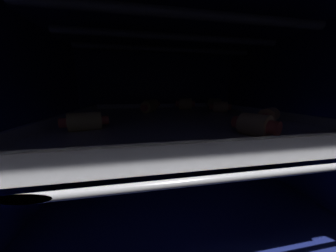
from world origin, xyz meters
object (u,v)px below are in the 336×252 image
object	(u,v)px
baking_tray_mid	(175,119)
pig_in_blanket_mid_7	(151,104)
pig_in_blanket_mid_3	(220,107)
pig_in_blanket_mid_4	(215,103)
pig_in_blanket_mid_0	(185,104)
pig_in_blanket_mid_5	(255,125)
oven_rack_mid	(175,123)
pig_in_blanket_mid_1	(149,107)
heating_element	(176,37)
pig_in_blanket_mid_6	(85,121)
pig_in_blanket_mid_2	(269,115)

from	to	relation	value
baking_tray_mid	pig_in_blanket_mid_7	distance (cm)	18.00
pig_in_blanket_mid_3	pig_in_blanket_mid_4	world-z (taller)	pig_in_blanket_mid_4
pig_in_blanket_mid_0	pig_in_blanket_mid_5	xyz separation A→B (cm)	(-0.16, -30.24, -0.35)
pig_in_blanket_mid_5	pig_in_blanket_mid_7	distance (cm)	35.00
pig_in_blanket_mid_0	pig_in_blanket_mid_5	world-z (taller)	pig_in_blanket_mid_0
pig_in_blanket_mid_5	pig_in_blanket_mid_4	bearing A→B (deg)	71.18
oven_rack_mid	pig_in_blanket_mid_1	world-z (taller)	pig_in_blanket_mid_1
baking_tray_mid	pig_in_blanket_mid_7	xyz separation A→B (cm)	(-3.74, 17.51, 1.87)
heating_element	pig_in_blanket_mid_5	world-z (taller)	heating_element
pig_in_blanket_mid_6	pig_in_blanket_mid_7	xyz separation A→B (cm)	(11.12, 26.94, 0.19)
oven_rack_mid	pig_in_blanket_mid_6	xyz separation A→B (cm)	(-14.86, -9.43, 2.64)
oven_rack_mid	pig_in_blanket_mid_1	xyz separation A→B (cm)	(-5.05, 8.58, 2.81)
pig_in_blanket_mid_3	pig_in_blanket_mid_5	bearing A→B (deg)	-108.40
pig_in_blanket_mid_0	pig_in_blanket_mid_6	size ratio (longest dim) A/B	0.97
pig_in_blanket_mid_0	pig_in_blanket_mid_3	distance (cm)	10.69
baking_tray_mid	pig_in_blanket_mid_2	xyz separation A→B (cm)	(14.24, -9.27, 1.72)
pig_in_blanket_mid_0	pig_in_blanket_mid_2	world-z (taller)	pig_in_blanket_mid_0
heating_element	pig_in_blanket_mid_0	world-z (taller)	heating_element
pig_in_blanket_mid_6	oven_rack_mid	bearing A→B (deg)	32.41
oven_rack_mid	pig_in_blanket_mid_1	bearing A→B (deg)	120.48
heating_element	pig_in_blanket_mid_3	bearing A→B (deg)	25.04
pig_in_blanket_mid_0	pig_in_blanket_mid_2	size ratio (longest dim) A/B	1.08
oven_rack_mid	pig_in_blanket_mid_0	world-z (taller)	pig_in_blanket_mid_0
baking_tray_mid	pig_in_blanket_mid_6	xyz separation A→B (cm)	(-14.86, -9.43, 1.68)
pig_in_blanket_mid_4	pig_in_blanket_mid_6	xyz separation A→B (cm)	(-32.46, -27.04, -0.29)
heating_element	baking_tray_mid	distance (cm)	16.00
heating_element	pig_in_blanket_mid_4	xyz separation A→B (cm)	(17.60, 17.61, -14.03)
pig_in_blanket_mid_0	heating_element	bearing A→B (deg)	-113.92
pig_in_blanket_mid_4	pig_in_blanket_mid_7	bearing A→B (deg)	-179.73
pig_in_blanket_mid_7	oven_rack_mid	bearing A→B (deg)	-77.94
oven_rack_mid	pig_in_blanket_mid_1	size ratio (longest dim) A/B	8.83
pig_in_blanket_mid_6	pig_in_blanket_mid_7	bearing A→B (deg)	67.58
pig_in_blanket_mid_4	pig_in_blanket_mid_6	distance (cm)	42.25
baking_tray_mid	pig_in_blanket_mid_6	distance (cm)	17.68
pig_in_blanket_mid_3	oven_rack_mid	bearing A→B (deg)	-154.96
heating_element	pig_in_blanket_mid_7	xyz separation A→B (cm)	(-3.74, 17.51, -14.13)
oven_rack_mid	pig_in_blanket_mid_4	size ratio (longest dim) A/B	10.35
baking_tray_mid	pig_in_blanket_mid_0	size ratio (longest dim) A/B	7.12
oven_rack_mid	pig_in_blanket_mid_3	xyz separation A→B (cm)	(13.58, 6.34, 2.77)
oven_rack_mid	pig_in_blanket_mid_5	size ratio (longest dim) A/B	9.48
pig_in_blanket_mid_0	pig_in_blanket_mid_1	world-z (taller)	pig_in_blanket_mid_0
pig_in_blanket_mid_1	pig_in_blanket_mid_2	distance (cm)	26.28
pig_in_blanket_mid_2	pig_in_blanket_mid_4	bearing A→B (deg)	82.88
baking_tray_mid	pig_in_blanket_mid_3	xyz separation A→B (cm)	(13.58, 6.34, 1.81)
oven_rack_mid	pig_in_blanket_mid_0	xyz separation A→B (cm)	(6.28, 14.16, 3.07)
oven_rack_mid	pig_in_blanket_mid_6	bearing A→B (deg)	-147.59
baking_tray_mid	heating_element	bearing A→B (deg)	90.00
pig_in_blanket_mid_2	pig_in_blanket_mid_0	bearing A→B (deg)	108.76
pig_in_blanket_mid_1	pig_in_blanket_mid_4	distance (cm)	24.38
oven_rack_mid	baking_tray_mid	world-z (taller)	baking_tray_mid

